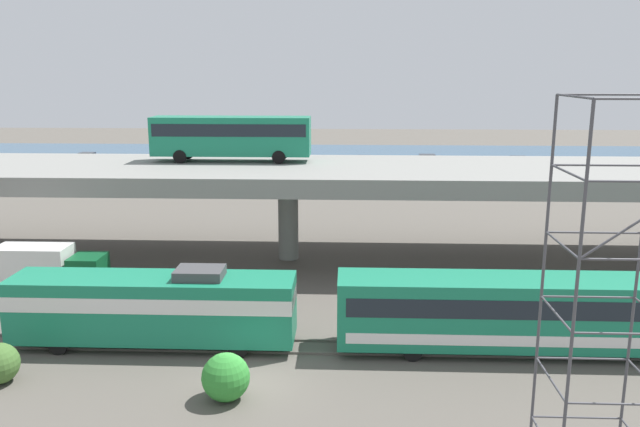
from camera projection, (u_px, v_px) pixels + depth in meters
ground_plane at (249, 384)px, 29.20m from camera, size 260.00×260.00×0.00m
rail_strip_near at (259, 352)px, 32.34m from camera, size 110.00×0.12×0.12m
rail_strip_far at (263, 340)px, 33.84m from camera, size 110.00×0.12×0.12m
train_locomotive at (139, 305)px, 32.88m from camera, size 15.45×3.04×4.18m
train_coach_lead at (550, 311)px, 32.03m from camera, size 21.14×3.04×3.86m
highway_overpass at (288, 175)px, 47.32m from camera, size 96.00×12.40×7.08m
transit_bus_on_overpass at (231, 134)px, 48.88m from camera, size 12.00×2.68×3.40m
service_truck_west at (48, 267)px, 40.95m from camera, size 6.80×2.46×3.04m
scaffolding_tower at (608, 303)px, 19.62m from camera, size 3.14×3.14×13.24m
pier_parking_lot at (313, 174)px, 82.65m from camera, size 72.80×12.21×1.71m
parked_car_0 at (520, 162)px, 81.88m from camera, size 4.59×1.91×1.50m
parked_car_1 at (261, 159)px, 84.39m from camera, size 4.30×1.83×1.50m
parked_car_2 at (426, 160)px, 83.77m from camera, size 4.58×1.95×1.50m
parked_car_3 at (364, 161)px, 82.53m from camera, size 4.08×1.93×1.50m
parked_car_4 at (86, 158)px, 85.61m from camera, size 4.22×1.90×1.50m
harbor_water at (321, 157)px, 105.26m from camera, size 140.00×36.00×0.01m
shrub_right at (226, 377)px, 27.59m from camera, size 2.09×2.09×2.09m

